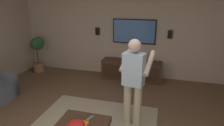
% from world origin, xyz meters
% --- Properties ---
extents(wall_back_tv, '(0.10, 6.94, 2.75)m').
position_xyz_m(wall_back_tv, '(3.19, 0.00, 1.37)').
color(wall_back_tv, '#BCA893').
rests_on(wall_back_tv, ground).
extents(media_console, '(0.45, 1.70, 0.55)m').
position_xyz_m(media_console, '(2.85, -0.05, 0.28)').
color(media_console, '#422B1C').
rests_on(media_console, ground).
extents(tv, '(0.05, 1.22, 0.69)m').
position_xyz_m(tv, '(3.09, -0.05, 1.36)').
color(tv, black).
extents(person_standing, '(0.61, 0.61, 1.64)m').
position_xyz_m(person_standing, '(0.75, -0.43, 0.93)').
color(person_standing, '#C6B793').
rests_on(person_standing, ground).
extents(potted_plant_tall, '(0.42, 0.42, 1.11)m').
position_xyz_m(potted_plant_tall, '(2.74, 2.92, 0.74)').
color(potted_plant_tall, '#9E6B4C').
rests_on(potted_plant_tall, ground).
extents(bowl, '(0.27, 0.27, 0.12)m').
position_xyz_m(bowl, '(-0.14, 0.28, 0.46)').
color(bowl, red).
rests_on(bowl, coffee_table).
extents(remote_grey, '(0.16, 0.09, 0.02)m').
position_xyz_m(remote_grey, '(0.14, 0.17, 0.41)').
color(remote_grey, slate).
rests_on(remote_grey, coffee_table).
extents(book, '(0.22, 0.16, 0.04)m').
position_xyz_m(book, '(-0.07, 0.22, 0.42)').
color(book, orange).
rests_on(book, coffee_table).
extents(vase_round, '(0.22, 0.22, 0.22)m').
position_xyz_m(vase_round, '(2.84, -0.36, 0.66)').
color(vase_round, red).
rests_on(vase_round, media_console).
extents(wall_speaker_left, '(0.06, 0.12, 0.22)m').
position_xyz_m(wall_speaker_left, '(3.11, -1.04, 1.32)').
color(wall_speaker_left, black).
extents(wall_speaker_right, '(0.06, 0.12, 0.22)m').
position_xyz_m(wall_speaker_right, '(3.11, 1.04, 1.31)').
color(wall_speaker_right, black).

